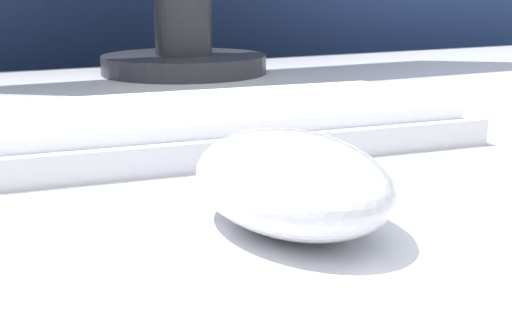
% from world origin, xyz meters
% --- Properties ---
extents(partition_panel, '(5.00, 0.03, 1.29)m').
position_xyz_m(partition_panel, '(0.00, 0.56, 0.65)').
color(partition_panel, navy).
rests_on(partition_panel, ground_plane).
extents(computer_mouse_near, '(0.07, 0.10, 0.04)m').
position_xyz_m(computer_mouse_near, '(-0.07, -0.17, 0.79)').
color(computer_mouse_near, silver).
rests_on(computer_mouse_near, desk).
extents(keyboard, '(0.45, 0.18, 0.02)m').
position_xyz_m(keyboard, '(-0.10, -0.01, 0.79)').
color(keyboard, silver).
rests_on(keyboard, desk).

